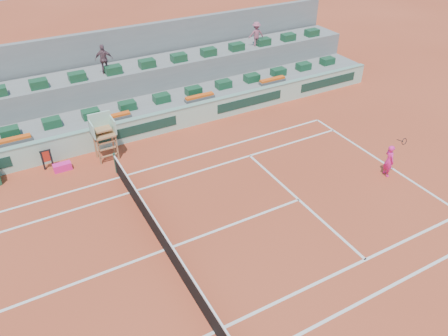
{
  "coord_description": "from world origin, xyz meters",
  "views": [
    {
      "loc": [
        -3.82,
        -11.64,
        12.04
      ],
      "look_at": [
        4.0,
        2.5,
        1.0
      ],
      "focal_mm": 35.0,
      "sensor_mm": 36.0,
      "label": 1
    }
  ],
  "objects": [
    {
      "name": "ground",
      "position": [
        0.0,
        0.0,
        0.0
      ],
      "size": [
        90.0,
        90.0,
        0.0
      ],
      "primitive_type": "plane",
      "color": "#A73920",
      "rests_on": "ground"
    },
    {
      "name": "seating_tier_lower",
      "position": [
        0.0,
        10.7,
        0.6
      ],
      "size": [
        36.0,
        4.0,
        1.2
      ],
      "primitive_type": "cube",
      "color": "gray",
      "rests_on": "ground"
    },
    {
      "name": "seating_tier_upper",
      "position": [
        0.0,
        12.3,
        1.3
      ],
      "size": [
        36.0,
        2.4,
        2.6
      ],
      "primitive_type": "cube",
      "color": "gray",
      "rests_on": "ground"
    },
    {
      "name": "stadium_back_wall",
      "position": [
        0.0,
        13.9,
        2.2
      ],
      "size": [
        36.0,
        0.4,
        4.4
      ],
      "primitive_type": "cube",
      "color": "gray",
      "rests_on": "ground"
    },
    {
      "name": "player_bag",
      "position": [
        -2.23,
        7.41,
        0.19
      ],
      "size": [
        0.84,
        0.37,
        0.37
      ],
      "primitive_type": "cube",
      "color": "#FF218E",
      "rests_on": "ground"
    },
    {
      "name": "spectator_mid",
      "position": [
        1.63,
        11.93,
        3.43
      ],
      "size": [
        1.04,
        0.65,
        1.65
      ],
      "primitive_type": "imported",
      "rotation": [
        0.0,
        0.0,
        2.86
      ],
      "color": "brown",
      "rests_on": "seating_tier_upper"
    },
    {
      "name": "spectator_right",
      "position": [
        11.52,
        11.83,
        3.37
      ],
      "size": [
        1.08,
        0.75,
        1.53
      ],
      "primitive_type": "imported",
      "rotation": [
        0.0,
        0.0,
        2.95
      ],
      "color": "#9F4F62",
      "rests_on": "seating_tier_upper"
    },
    {
      "name": "court_lines",
      "position": [
        0.0,
        0.0,
        0.01
      ],
      "size": [
        23.89,
        11.09,
        0.01
      ],
      "color": "silver",
      "rests_on": "ground"
    },
    {
      "name": "tennis_net",
      "position": [
        0.0,
        0.0,
        0.53
      ],
      "size": [
        0.1,
        11.97,
        1.1
      ],
      "color": "black",
      "rests_on": "ground"
    },
    {
      "name": "advertising_hoarding",
      "position": [
        0.02,
        8.5,
        0.63
      ],
      "size": [
        36.0,
        0.34,
        1.26
      ],
      "color": "#A9D5BB",
      "rests_on": "ground"
    },
    {
      "name": "umpire_chair",
      "position": [
        0.0,
        7.5,
        1.54
      ],
      "size": [
        1.1,
        0.9,
        2.4
      ],
      "color": "#A0673C",
      "rests_on": "ground"
    },
    {
      "name": "seat_row_lower",
      "position": [
        0.0,
        9.8,
        1.42
      ],
      "size": [
        32.9,
        0.6,
        0.44
      ],
      "color": "#174729",
      "rests_on": "seating_tier_lower"
    },
    {
      "name": "seat_row_upper",
      "position": [
        0.0,
        11.7,
        2.82
      ],
      "size": [
        32.9,
        0.6,
        0.44
      ],
      "color": "#174729",
      "rests_on": "seating_tier_upper"
    },
    {
      "name": "flower_planters",
      "position": [
        -1.5,
        9.0,
        1.33
      ],
      "size": [
        26.8,
        0.36,
        0.28
      ],
      "color": "#525252",
      "rests_on": "seating_tier_lower"
    },
    {
      "name": "towel_rack",
      "position": [
        -2.78,
        7.89,
        0.6
      ],
      "size": [
        0.51,
        0.09,
        1.03
      ],
      "color": "black",
      "rests_on": "ground"
    },
    {
      "name": "tennis_player",
      "position": [
        11.2,
        -0.46,
        0.82
      ],
      "size": [
        0.52,
        0.89,
        2.28
      ],
      "color": "#FF218E",
      "rests_on": "ground"
    }
  ]
}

